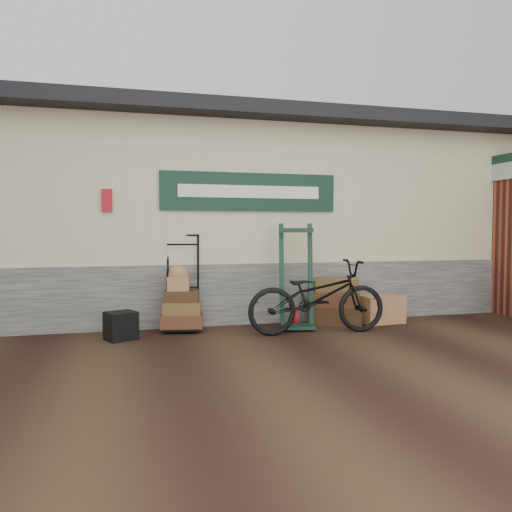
% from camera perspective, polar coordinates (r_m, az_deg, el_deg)
% --- Properties ---
extents(ground, '(80.00, 80.00, 0.00)m').
position_cam_1_polar(ground, '(6.60, 3.94, -9.23)').
color(ground, black).
rests_on(ground, ground).
extents(station_building, '(14.40, 4.10, 3.20)m').
position_cam_1_polar(station_building, '(9.09, -1.56, 4.37)').
color(station_building, '#4C4C47').
rests_on(station_building, ground).
extents(porter_trolley, '(0.76, 0.63, 1.36)m').
position_cam_1_polar(porter_trolley, '(7.04, -8.39, -2.86)').
color(porter_trolley, black).
rests_on(porter_trolley, ground).
extents(green_barrow, '(0.61, 0.55, 1.48)m').
position_cam_1_polar(green_barrow, '(7.09, 4.66, -2.31)').
color(green_barrow, black).
rests_on(green_barrow, ground).
extents(suitcase_stack, '(0.91, 0.76, 0.69)m').
position_cam_1_polar(suitcase_stack, '(7.54, 8.95, -5.05)').
color(suitcase_stack, '#351E10').
rests_on(suitcase_stack, ground).
extents(wicker_hamper, '(0.67, 0.48, 0.41)m').
position_cam_1_polar(wicker_hamper, '(7.78, 14.04, -5.89)').
color(wicker_hamper, '#8E5D38').
rests_on(wicker_hamper, ground).
extents(black_trunk, '(0.45, 0.43, 0.36)m').
position_cam_1_polar(black_trunk, '(6.62, -15.19, -7.71)').
color(black_trunk, black).
rests_on(black_trunk, ground).
extents(bicycle, '(0.74, 1.93, 1.10)m').
position_cam_1_polar(bicycle, '(6.75, 6.99, -4.20)').
color(bicycle, black).
rests_on(bicycle, ground).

